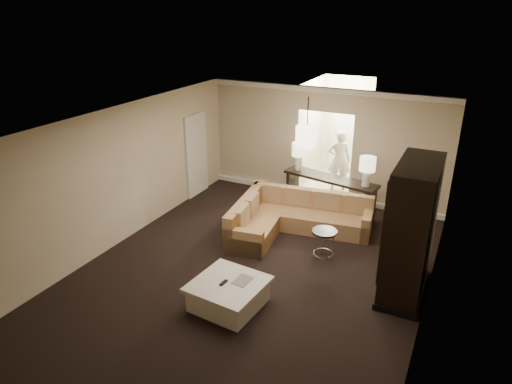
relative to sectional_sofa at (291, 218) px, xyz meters
The scene contains 19 objects.
ground 1.89m from the sectional_sofa, 90.52° to the right, with size 8.00×8.00×0.00m, color black.
wall_back 2.39m from the sectional_sofa, 90.45° to the left, with size 6.00×0.04×2.80m, color beige.
wall_front 5.96m from the sectional_sofa, 90.16° to the right, with size 6.00×0.04×2.80m, color beige.
wall_left 3.71m from the sectional_sofa, 148.26° to the right, with size 0.04×8.00×2.80m, color beige.
wall_right 3.68m from the sectional_sofa, 32.03° to the right, with size 0.04×8.00×2.80m, color beige.
ceiling 3.10m from the sectional_sofa, 90.52° to the right, with size 6.00×8.00×0.02m, color white.
crown_molding 3.18m from the sectional_sofa, 90.46° to the left, with size 6.00×0.10×0.12m, color white.
baseboard 2.10m from the sectional_sofa, 90.46° to the left, with size 6.00×0.10×0.12m, color white.
side_door 3.21m from the sectional_sofa, 162.64° to the left, with size 0.05×0.90×2.10m, color silver.
foyer 3.61m from the sectional_sofa, 90.28° to the left, with size 1.44×2.02×2.80m.
sectional_sofa is the anchor object (origin of this frame).
coffee_table 2.90m from the sectional_sofa, 88.35° to the right, with size 1.20×1.20×0.46m.
console_table 1.42m from the sectional_sofa, 72.19° to the left, with size 2.33×0.95×0.88m.
armoire 2.93m from the sectional_sofa, 24.42° to the right, with size 0.69×1.62×2.33m.
drink_table 1.27m from the sectional_sofa, 37.84° to the right, with size 0.49×0.49×0.61m.
table_lamp_left 1.86m from the sectional_sofa, 105.98° to the left, with size 0.35×0.35×0.67m.
table_lamp_right 2.00m from the sectional_sofa, 42.03° to the left, with size 0.35×0.35×0.67m.
pendant_light 1.83m from the sectional_sofa, 91.16° to the left, with size 0.38×0.38×1.09m.
person 2.89m from the sectional_sofa, 86.07° to the left, with size 0.65×0.43×1.79m, color beige.
Camera 1 is at (3.26, -6.44, 4.64)m, focal length 32.00 mm.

